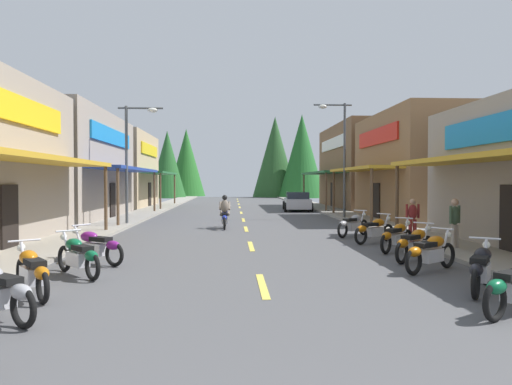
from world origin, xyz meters
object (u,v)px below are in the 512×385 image
Objects in this scene: motorcycle_parked_right_4 at (397,236)px; motorcycle_parked_left_2 at (32,271)px; motorcycle_parked_right_5 at (374,229)px; rider_cruising_lead at (225,214)px; motorcycle_parked_left_3 at (78,255)px; motorcycle_parked_right_2 at (431,252)px; streetlamp_right at (339,144)px; streetlamp_left at (134,147)px; pedestrian_browsing at (455,221)px; motorcycle_parked_right_3 at (415,243)px; pedestrian_waiting at (413,216)px; motorcycle_parked_right_1 at (481,268)px; motorcycle_parked_left_4 at (95,246)px; motorcycle_parked_right_6 at (353,224)px; parked_car_curbside at (297,201)px.

motorcycle_parked_left_2 is (-8.96, -5.37, 0.00)m from motorcycle_parked_right_4.
rider_cruising_lead is (-5.39, 5.49, 0.17)m from motorcycle_parked_right_5.
motorcycle_parked_right_4 is at bearing -109.97° from motorcycle_parked_left_3.
motorcycle_parked_right_2 is 0.84× the size of rider_cruising_lead.
streetlamp_right is 3.75× the size of motorcycle_parked_left_2.
streetlamp_right reaches higher than streetlamp_left.
streetlamp_right reaches higher than pedestrian_browsing.
pedestrian_waiting is at bearing 27.32° from motorcycle_parked_right_3.
motorcycle_parked_left_4 is at bearing 102.31° from motorcycle_parked_right_1.
motorcycle_parked_right_1 and motorcycle_parked_right_5 have the same top height.
motorcycle_parked_right_5 is 1.09× the size of motorcycle_parked_left_3.
rider_cruising_lead is (-6.51, -5.05, -3.67)m from streetlamp_right.
pedestrian_browsing is at bearing -86.28° from streetlamp_right.
motorcycle_parked_left_4 is (-9.80, -14.40, -3.84)m from streetlamp_right.
motorcycle_parked_right_6 is at bearing -28.26° from streetlamp_left.
streetlamp_left is at bearing 143.95° from parked_car_curbside.
motorcycle_parked_right_2 is 24.16m from parked_car_curbside.
streetlamp_right reaches higher than motorcycle_parked_right_5.
parked_car_curbside is (9.75, 11.61, -3.21)m from streetlamp_left.
streetlamp_left is 3.30× the size of motorcycle_parked_right_2.
motorcycle_parked_left_2 is (-8.62, -9.39, 0.00)m from motorcycle_parked_right_6.
motorcycle_parked_right_3 is 0.77× the size of rider_cruising_lead.
motorcycle_parked_right_3 is 22.63m from parked_car_curbside.
motorcycle_parked_right_1 is 1.01× the size of motorcycle_parked_right_2.
motorcycle_parked_right_2 is 1.08× the size of pedestrian_browsing.
rider_cruising_lead is at bearing 80.97° from motorcycle_parked_right_4.
motorcycle_parked_right_3 is at bearing 46.60° from motorcycle_parked_right_2.
pedestrian_browsing is at bearing -136.80° from motorcycle_parked_left_4.
motorcycle_parked_right_5 is 0.41× the size of parked_car_curbside.
parked_car_curbside is at bearing -77.03° from motorcycle_parked_left_4.
motorcycle_parked_right_4 is at bearing 48.49° from motorcycle_parked_right_2.
parked_car_curbside reaches higher than motorcycle_parked_left_4.
motorcycle_parked_right_5 is at bearing 34.31° from motorcycle_parked_right_1.
motorcycle_parked_right_1 is 7.48m from motorcycle_parked_right_5.
motorcycle_parked_right_5 is at bearing -99.17° from motorcycle_parked_left_3.
streetlamp_right is at bearing 16.85° from streetlamp_left.
motorcycle_parked_left_2 is at bearing 165.60° from parked_car_curbside.
streetlamp_right reaches higher than motorcycle_parked_left_4.
motorcycle_parked_left_4 is (-8.65, -0.05, 0.00)m from motorcycle_parked_right_3.
streetlamp_left reaches higher than motorcycle_parked_right_6.
parked_car_curbside is at bearing -54.61° from motorcycle_parked_left_2.
pedestrian_browsing is at bearing 176.43° from pedestrian_waiting.
parked_car_curbside is (8.52, 22.68, 0.20)m from motorcycle_parked_left_4.
motorcycle_parked_left_3 is 0.91× the size of motorcycle_parked_left_4.
streetlamp_right is at bearing -167.25° from parked_car_curbside.
motorcycle_parked_left_2 is (-8.63, -2.05, 0.00)m from motorcycle_parked_right_2.
rider_cruising_lead is (3.29, 9.35, 0.17)m from motorcycle_parked_left_4.
streetlamp_left is 3.55× the size of motorcycle_parked_left_3.
motorcycle_parked_left_4 is 1.18× the size of pedestrian_waiting.
pedestrian_waiting is at bearing -170.33° from parked_car_curbside.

